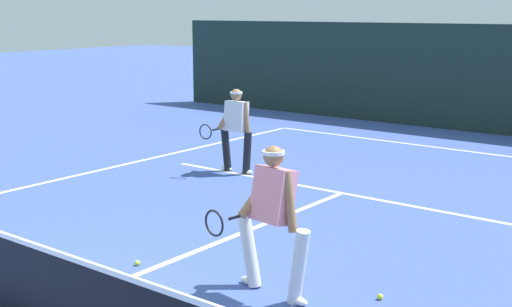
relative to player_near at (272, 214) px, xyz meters
name	(u,v)px	position (x,y,z in m)	size (l,w,h in m)	color
court_line_baseline_far	(452,149)	(-1.61, 9.00, -0.93)	(9.30, 0.10, 0.01)	white
court_line_service	(342,193)	(-1.61, 4.19, -0.93)	(7.58, 0.10, 0.01)	white
court_line_centre	(219,242)	(-1.61, 0.97, -0.93)	(0.10, 6.40, 0.01)	white
tennis_net	(5,278)	(-1.61, -2.23, -0.42)	(10.20, 0.09, 1.10)	#1E4723
player_near	(272,214)	(0.00, 0.00, 0.00)	(1.07, 0.89, 1.69)	silver
player_far	(236,127)	(-4.03, 4.27, -0.04)	(0.78, 0.88, 1.63)	black
tennis_ball	(137,263)	(-1.83, -0.31, -0.90)	(0.07, 0.07, 0.07)	#D1E033
tennis_ball_extra	(380,297)	(1.01, 0.61, -0.90)	(0.07, 0.07, 0.07)	#D1E033
back_fence_windscreen	(495,80)	(-1.61, 11.55, 0.44)	(20.47, 0.12, 2.74)	#1B2D29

